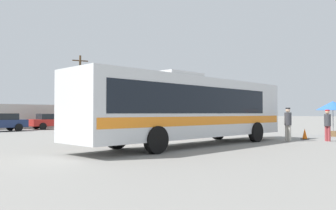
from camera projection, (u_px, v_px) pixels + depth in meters
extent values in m
plane|color=gray|center=(82.00, 135.00, 23.52)|extent=(300.00, 300.00, 0.00)
cube|color=beige|center=(22.00, 117.00, 32.81)|extent=(80.00, 0.30, 2.37)
cube|color=silver|center=(191.00, 108.00, 16.04)|extent=(12.58, 3.50, 2.67)
cube|color=black|center=(182.00, 101.00, 15.60)|extent=(10.35, 3.36, 1.18)
cube|color=orange|center=(191.00, 120.00, 16.02)|extent=(12.33, 3.51, 0.37)
cube|color=#19212D|center=(258.00, 101.00, 20.50)|extent=(0.22, 2.29, 1.39)
cube|color=orange|center=(258.00, 126.00, 20.47)|extent=(0.25, 2.50, 0.64)
cube|color=#B2B2B2|center=(177.00, 75.00, 15.41)|extent=(2.30, 1.57, 0.24)
cylinder|color=black|center=(218.00, 130.00, 19.62)|extent=(1.06, 0.38, 1.04)
cylinder|color=black|center=(256.00, 132.00, 17.91)|extent=(1.06, 0.38, 1.04)
cylinder|color=black|center=(116.00, 137.00, 14.42)|extent=(1.06, 0.38, 1.04)
cylinder|color=black|center=(156.00, 140.00, 12.71)|extent=(1.06, 0.38, 1.04)
cylinder|color=#B7B2A8|center=(287.00, 133.00, 18.32)|extent=(0.16, 0.16, 0.87)
cylinder|color=#B7B2A8|center=(290.00, 133.00, 18.21)|extent=(0.16, 0.16, 0.87)
cylinder|color=#38383D|center=(288.00, 119.00, 18.29)|extent=(0.39, 0.39, 0.69)
sphere|color=beige|center=(288.00, 110.00, 18.30)|extent=(0.24, 0.24, 0.24)
cylinder|color=#262628|center=(288.00, 108.00, 18.30)|extent=(0.25, 0.25, 0.07)
cylinder|color=#99383D|center=(326.00, 134.00, 18.44)|extent=(0.15, 0.15, 0.82)
cylinder|color=#99383D|center=(329.00, 134.00, 18.32)|extent=(0.15, 0.15, 0.82)
cylinder|color=#38383D|center=(327.00, 120.00, 18.40)|extent=(0.36, 0.36, 0.65)
sphere|color=tan|center=(327.00, 112.00, 18.41)|extent=(0.22, 0.22, 0.22)
cylinder|color=red|center=(327.00, 110.00, 18.41)|extent=(0.23, 0.23, 0.07)
cylinder|color=gray|center=(333.00, 119.00, 22.07)|extent=(0.05, 0.05, 2.25)
cone|color=blue|center=(333.00, 106.00, 22.09)|extent=(2.11, 2.11, 0.58)
cube|color=brown|center=(333.00, 134.00, 22.05)|extent=(0.51, 0.51, 0.36)
cube|color=black|center=(0.00, 117.00, 28.17)|extent=(2.57, 1.88, 0.53)
cylinder|color=black|center=(19.00, 127.00, 28.38)|extent=(0.66, 0.28, 0.64)
cylinder|color=black|center=(10.00, 127.00, 29.59)|extent=(0.66, 0.28, 0.64)
cube|color=red|center=(54.00, 122.00, 32.31)|extent=(4.37, 1.89, 0.62)
cube|color=black|center=(52.00, 117.00, 32.18)|extent=(2.42, 1.70, 0.51)
cylinder|color=black|center=(64.00, 125.00, 33.84)|extent=(0.64, 0.23, 0.64)
cylinder|color=black|center=(71.00, 126.00, 32.49)|extent=(0.64, 0.23, 0.64)
cylinder|color=black|center=(36.00, 126.00, 32.11)|extent=(0.64, 0.23, 0.64)
cylinder|color=black|center=(43.00, 126.00, 30.76)|extent=(0.64, 0.23, 0.64)
cylinder|color=#4C3823|center=(80.00, 91.00, 39.22)|extent=(0.24, 0.24, 8.18)
cube|color=#473321|center=(80.00, 61.00, 39.30)|extent=(1.77, 0.56, 0.12)
cube|color=black|center=(305.00, 139.00, 19.65)|extent=(0.36, 0.36, 0.04)
cone|color=orange|center=(305.00, 133.00, 19.66)|extent=(0.28, 0.28, 0.60)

